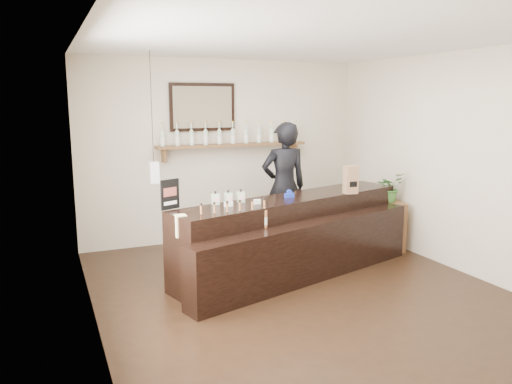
{
  "coord_description": "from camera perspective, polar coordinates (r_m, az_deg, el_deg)",
  "views": [
    {
      "loc": [
        -2.63,
        -4.88,
        2.18
      ],
      "look_at": [
        -0.23,
        0.7,
        1.06
      ],
      "focal_mm": 35.0,
      "sensor_mm": 36.0,
      "label": 1
    }
  ],
  "objects": [
    {
      "name": "room_shell",
      "position": [
        5.56,
        5.04,
        5.46
      ],
      "size": [
        5.0,
        5.0,
        5.0
      ],
      "color": "beige",
      "rests_on": "ground"
    },
    {
      "name": "counter",
      "position": [
        6.42,
        4.64,
        -5.25
      ],
      "size": [
        3.47,
        1.83,
        1.12
      ],
      "color": "black",
      "rests_on": "ground"
    },
    {
      "name": "side_cabinet",
      "position": [
        7.65,
        14.85,
        -3.7
      ],
      "size": [
        0.47,
        0.57,
        0.72
      ],
      "color": "brown",
      "rests_on": "ground"
    },
    {
      "name": "shopkeeper",
      "position": [
        7.27,
        3.22,
        1.56
      ],
      "size": [
        0.81,
        0.57,
        2.13
      ],
      "primitive_type": "imported",
      "rotation": [
        0.0,
        0.0,
        3.06
      ],
      "color": "black",
      "rests_on": "ground"
    },
    {
      "name": "tape_dispenser",
      "position": [
        6.36,
        3.82,
        -0.29
      ],
      "size": [
        0.12,
        0.05,
        0.1
      ],
      "color": "#1A33B7",
      "rests_on": "counter"
    },
    {
      "name": "ground",
      "position": [
        5.96,
        4.78,
        -11.09
      ],
      "size": [
        5.0,
        5.0,
        0.0
      ],
      "primitive_type": "plane",
      "color": "black",
      "rests_on": "ground"
    },
    {
      "name": "back_wall_decor",
      "position": [
        7.68,
        -4.47,
        7.23
      ],
      "size": [
        2.66,
        0.96,
        1.69
      ],
      "color": "brown",
      "rests_on": "ground"
    },
    {
      "name": "paper_bag",
      "position": [
        6.73,
        10.77,
        1.41
      ],
      "size": [
        0.19,
        0.15,
        0.37
      ],
      "color": "#9F714C",
      "rests_on": "counter"
    },
    {
      "name": "promo_sign",
      "position": [
        5.73,
        -9.8,
        -0.26
      ],
      "size": [
        0.23,
        0.11,
        0.34
      ],
      "color": "black",
      "rests_on": "counter"
    },
    {
      "name": "potted_plant",
      "position": [
        7.53,
        15.05,
        0.54
      ],
      "size": [
        0.45,
        0.41,
        0.43
      ],
      "primitive_type": "imported",
      "rotation": [
        0.0,
        0.0,
        0.23
      ],
      "color": "#376A2A",
      "rests_on": "side_cabinet"
    }
  ]
}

